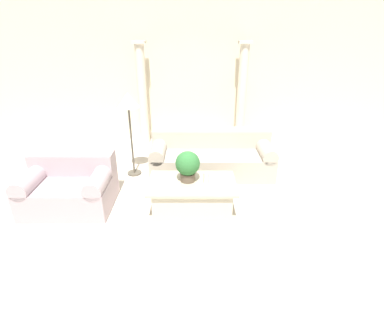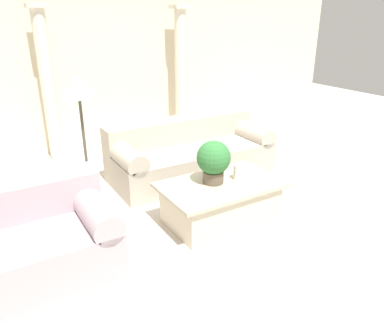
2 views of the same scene
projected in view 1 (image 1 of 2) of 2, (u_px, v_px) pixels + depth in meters
name	position (u px, v px, depth m)	size (l,w,h in m)	color
ground_plane	(189.00, 196.00, 5.10)	(16.00, 16.00, 0.00)	beige
wall_back	(189.00, 73.00, 7.04)	(10.00, 0.06, 3.20)	beige
sofa_long	(210.00, 156.00, 5.79)	(2.30, 0.97, 0.79)	#ADA393
loveseat	(69.00, 186.00, 4.71)	(1.32, 0.97, 0.79)	#AD99A0
coffee_table	(191.00, 195.00, 4.64)	(1.34, 0.81, 0.47)	beige
potted_plant	(187.00, 165.00, 4.49)	(0.37, 0.37, 0.48)	brown
pillar_candle	(205.00, 177.00, 4.51)	(0.09, 0.09, 0.17)	silver
floor_lamp	(127.00, 106.00, 5.27)	(0.40, 0.40, 1.57)	#4C473D
column_left	(141.00, 94.00, 6.88)	(0.29, 0.29, 2.33)	beige
column_right	(241.00, 94.00, 6.89)	(0.29, 0.29, 2.33)	beige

